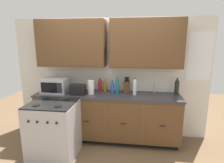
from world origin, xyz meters
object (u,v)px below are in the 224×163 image
Objects in this scene: paper_towel_roll at (91,87)px; bottle_red at (100,85)px; stove_range at (54,129)px; bottle_amber at (105,86)px; toaster at (78,89)px; bottle_teal at (117,85)px; knife_block at (127,87)px; microwave at (55,85)px; bottle_dark at (177,87)px; bottle_blue at (112,87)px; bottle_clear at (135,87)px.

bottle_red is (0.12, 0.23, 0.00)m from paper_towel_roll.
bottle_amber reaches higher than stove_range.
toaster is 0.75m from bottle_teal.
stove_range is 1.23m from bottle_amber.
bottle_red is 0.11m from bottle_amber.
bottle_teal is (-0.18, -0.07, 0.04)m from knife_block.
microwave is 1.47× the size of bottle_teal.
bottle_teal reaches higher than microwave.
bottle_amber is (0.96, 0.18, -0.02)m from microwave.
stove_range is at bearing -117.33° from toaster.
microwave is at bearing 109.02° from stove_range.
microwave is at bearing -175.92° from bottle_dark.
knife_block is at bearing 7.51° from microwave.
bottle_blue is at bearing -17.07° from bottle_red.
bottle_teal is at bearing -16.31° from bottle_amber.
toaster is 0.66m from bottle_blue.
bottle_clear is at bearing -10.36° from bottle_blue.
toaster is (0.27, 0.52, 0.56)m from stove_range.
stove_range is 1.52m from knife_block.
bottle_red reaches higher than toaster.
stove_range is 2.32m from bottle_dark.
paper_towel_roll is at bearing -162.34° from knife_block.
microwave is at bearing -169.33° from bottle_amber.
toaster is at bearing -172.55° from bottle_dark.
microwave reaches higher than paper_towel_roll.
microwave is at bearing 171.07° from toaster.
toaster is at bearing -165.81° from bottle_teal.
bottle_teal is at bearing -177.07° from bottle_dark.
toaster is 0.90× the size of knife_block.
bottle_dark is 1.21m from bottle_blue.
stove_range is at bearing -160.07° from bottle_dark.
bottle_blue is (0.90, 0.72, 0.59)m from stove_range.
bottle_dark reaches higher than paper_towel_roll.
bottle_dark reaches higher than microwave.
paper_towel_roll is at bearing -173.09° from bottle_dark.
paper_towel_roll is (0.72, -0.03, -0.01)m from microwave.
paper_towel_roll is at bearing -2.19° from microwave.
bottle_blue is at bearing 17.11° from toaster.
stove_range is 2.94× the size of bottle_clear.
bottle_red is 0.71m from bottle_clear.
bottle_clear reaches higher than bottle_dark.
bottle_teal is (0.48, 0.14, 0.03)m from paper_towel_roll.
bottle_dark is at bearing -1.02° from knife_block.
knife_block is 1.28× the size of bottle_blue.
stove_range is at bearing -132.03° from paper_towel_roll.
bottle_clear reaches higher than microwave.
bottle_red is (-0.53, 0.02, 0.02)m from knife_block.
bottle_red is at bearing 61.15° from paper_towel_roll.
bottle_dark reaches higher than bottle_blue.
bottle_red is at bearing 13.22° from microwave.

